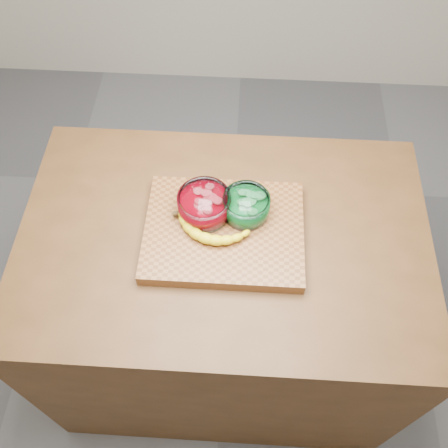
{
  "coord_description": "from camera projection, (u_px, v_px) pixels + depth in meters",
  "views": [
    {
      "loc": [
        0.05,
        -0.77,
        2.12
      ],
      "look_at": [
        0.0,
        0.0,
        0.96
      ],
      "focal_mm": 40.0,
      "sensor_mm": 36.0,
      "label": 1
    }
  ],
  "objects": [
    {
      "name": "bowl_green",
      "position": [
        246.0,
        206.0,
        1.41
      ],
      "size": [
        0.14,
        0.14,
        0.06
      ],
      "color": "white",
      "rests_on": "cutting_board"
    },
    {
      "name": "counter",
      "position": [
        224.0,
        301.0,
        1.82
      ],
      "size": [
        1.2,
        0.8,
        0.9
      ],
      "primitive_type": "cube",
      "color": "#4E3017",
      "rests_on": "ground"
    },
    {
      "name": "cutting_board",
      "position": [
        224.0,
        232.0,
        1.42
      ],
      "size": [
        0.45,
        0.35,
        0.04
      ],
      "primitive_type": "cube",
      "color": "brown",
      "rests_on": "counter"
    },
    {
      "name": "ground",
      "position": [
        224.0,
        344.0,
        2.19
      ],
      "size": [
        3.5,
        3.5,
        0.0
      ],
      "primitive_type": "plane",
      "color": "#5B5B60",
      "rests_on": "ground"
    },
    {
      "name": "bowl_red",
      "position": [
        204.0,
        205.0,
        1.41
      ],
      "size": [
        0.15,
        0.15,
        0.07
      ],
      "color": "white",
      "rests_on": "cutting_board"
    },
    {
      "name": "banana",
      "position": [
        212.0,
        227.0,
        1.39
      ],
      "size": [
        0.24,
        0.14,
        0.04
      ],
      "primitive_type": null,
      "color": "yellow",
      "rests_on": "cutting_board"
    }
  ]
}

